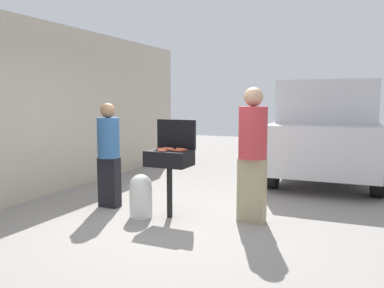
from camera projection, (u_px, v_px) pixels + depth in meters
ground_plane at (178, 220)px, 5.44m from camera, size 24.00×24.00×0.00m
house_wall_side at (67, 108)px, 7.32m from camera, size 0.24×8.00×2.99m
bbq_grill at (169, 161)px, 5.47m from camera, size 0.60×0.44×0.96m
grill_lid_open at (176, 134)px, 5.63m from camera, size 0.60×0.05×0.42m
hot_dog_0 at (162, 150)px, 5.43m from camera, size 0.13×0.03×0.03m
hot_dog_1 at (169, 150)px, 5.42m from camera, size 0.13×0.04×0.03m
hot_dog_2 at (183, 150)px, 5.41m from camera, size 0.13×0.03×0.03m
hot_dog_3 at (180, 150)px, 5.38m from camera, size 0.13×0.03×0.03m
hot_dog_4 at (168, 148)px, 5.59m from camera, size 0.13×0.03×0.03m
hot_dog_5 at (163, 149)px, 5.51m from camera, size 0.13×0.04×0.03m
hot_dog_6 at (177, 151)px, 5.31m from camera, size 0.13×0.04×0.03m
hot_dog_7 at (162, 151)px, 5.31m from camera, size 0.13×0.03×0.03m
hot_dog_8 at (170, 149)px, 5.51m from camera, size 0.13×0.03×0.03m
hot_dog_9 at (181, 149)px, 5.50m from camera, size 0.13×0.04×0.03m
propane_tank at (141, 195)px, 5.53m from camera, size 0.32×0.32×0.62m
person_left at (109, 151)px, 6.00m from camera, size 0.34×0.34×1.61m
person_right at (253, 150)px, 5.24m from camera, size 0.38×0.38×1.83m
parked_minivan at (328, 130)px, 8.30m from camera, size 2.16×4.47×2.02m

